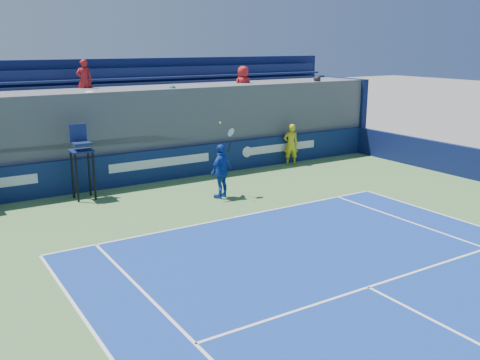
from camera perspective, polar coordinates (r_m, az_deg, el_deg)
ball_person at (r=22.67m, az=5.45°, el=3.81°), size 0.74×0.61×1.74m
back_hoarding at (r=20.14m, az=-8.51°, el=1.56°), size 20.40×0.21×1.20m
umpire_chair at (r=18.14m, az=-16.57°, el=2.70°), size 0.71×0.71×2.48m
tennis_player at (r=17.65m, az=-1.98°, el=0.96°), size 1.15×0.82×2.57m
stadium_seating at (r=21.77m, az=-10.83°, el=5.74°), size 21.00×4.05×4.45m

